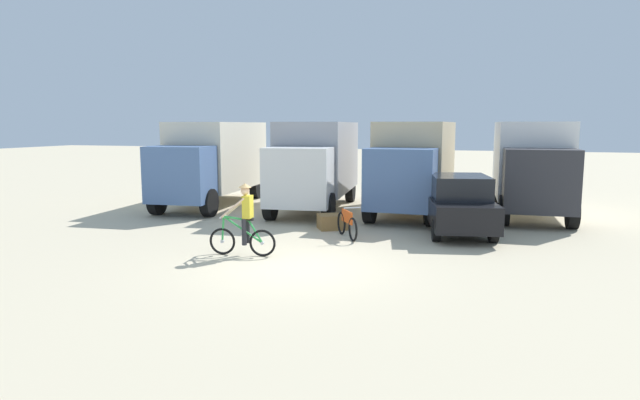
# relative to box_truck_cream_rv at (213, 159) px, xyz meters

# --- Properties ---
(ground_plane) EXTENTS (120.00, 120.00, 0.00)m
(ground_plane) POSITION_rel_box_truck_cream_rv_xyz_m (6.50, -8.20, -1.87)
(ground_plane) COLOR beige
(box_truck_cream_rv) EXTENTS (2.86, 6.91, 3.35)m
(box_truck_cream_rv) POSITION_rel_box_truck_cream_rv_xyz_m (0.00, 0.00, 0.00)
(box_truck_cream_rv) COLOR beige
(box_truck_cream_rv) RESTS_ON ground
(box_truck_grey_hauler) EXTENTS (3.00, 6.94, 3.35)m
(box_truck_grey_hauler) POSITION_rel_box_truck_cream_rv_xyz_m (4.30, 0.21, 0.00)
(box_truck_grey_hauler) COLOR #9E9EA3
(box_truck_grey_hauler) RESTS_ON ground
(box_truck_tan_camper) EXTENTS (2.53, 6.80, 3.35)m
(box_truck_tan_camper) POSITION_rel_box_truck_cream_rv_xyz_m (8.02, 0.55, 0.00)
(box_truck_tan_camper) COLOR #CCB78E
(box_truck_tan_camper) RESTS_ON ground
(box_truck_avon_van) EXTENTS (2.57, 6.81, 3.35)m
(box_truck_avon_van) POSITION_rel_box_truck_cream_rv_xyz_m (12.14, 1.45, 0.00)
(box_truck_avon_van) COLOR white
(box_truck_avon_van) RESTS_ON ground
(sedan_parked) EXTENTS (2.55, 4.46, 1.76)m
(sedan_parked) POSITION_rel_box_truck_cream_rv_xyz_m (9.83, -3.02, -0.99)
(sedan_parked) COLOR black
(sedan_parked) RESTS_ON ground
(cyclist_orange_shirt) EXTENTS (1.73, 0.52, 1.82)m
(cyclist_orange_shirt) POSITION_rel_box_truck_cream_rv_xyz_m (4.90, -7.54, -1.03)
(cyclist_orange_shirt) COLOR black
(cyclist_orange_shirt) RESTS_ON ground
(bicycle_spare) EXTENTS (0.99, 1.49, 0.97)m
(bicycle_spare) POSITION_rel_box_truck_cream_rv_xyz_m (6.81, -4.69, -1.48)
(bicycle_spare) COLOR black
(bicycle_spare) RESTS_ON ground
(supply_crate) EXTENTS (1.10, 1.05, 0.46)m
(supply_crate) POSITION_rel_box_truck_cream_rv_xyz_m (6.03, -3.54, -1.64)
(supply_crate) COLOR olive
(supply_crate) RESTS_ON ground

